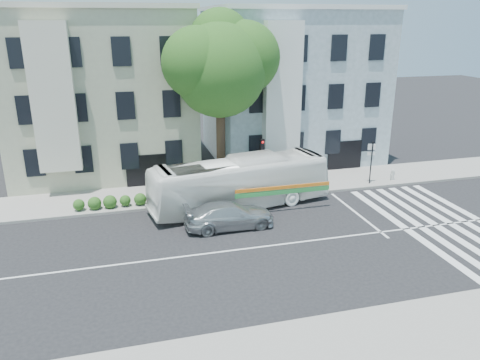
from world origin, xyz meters
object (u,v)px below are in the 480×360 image
object	(u,v)px
sedan	(229,215)
traffic_signal	(261,157)
bus	(240,183)
fire_hydrant	(393,175)

from	to	relation	value
sedan	traffic_signal	world-z (taller)	traffic_signal
bus	fire_hydrant	bearing A→B (deg)	-91.24
bus	fire_hydrant	xyz separation A→B (m)	(11.03, 1.64, -0.96)
bus	traffic_signal	distance (m)	2.57
traffic_signal	fire_hydrant	bearing A→B (deg)	-14.81
sedan	fire_hydrant	distance (m)	13.02
sedan	bus	bearing A→B (deg)	-27.20
fire_hydrant	bus	bearing A→B (deg)	-171.54
sedan	fire_hydrant	bearing A→B (deg)	-71.99
bus	fire_hydrant	distance (m)	11.19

